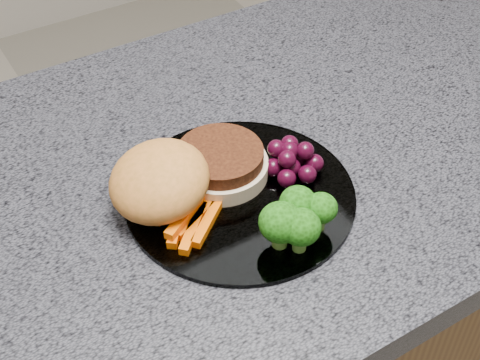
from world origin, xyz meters
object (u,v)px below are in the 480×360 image
burger (182,177)px  grape_bunch (292,160)px  island_cabinet (270,347)px  plate (240,195)px

burger → grape_bunch: bearing=-27.8°
island_cabinet → burger: 0.53m
plate → burger: burger is taller
island_cabinet → grape_bunch: 0.50m
burger → grape_bunch: (0.13, -0.03, -0.01)m
plate → grape_bunch: grape_bunch is taller
island_cabinet → burger: size_ratio=5.61×
plate → island_cabinet: bearing=32.5°
island_cabinet → plate: bearing=-147.5°
burger → grape_bunch: 0.13m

